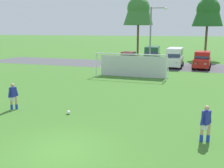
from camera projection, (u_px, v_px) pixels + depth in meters
ground_plane at (140, 82)px, 24.56m from camera, size 400.00×400.00×0.00m
parking_lot_strip at (159, 66)px, 35.96m from camera, size 52.00×8.40×0.01m
soccer_ball at (68, 112)px, 15.20m from camera, size 0.22×0.22×0.22m
soccer_goal at (132, 65)px, 26.95m from camera, size 7.44×2.01×2.57m
player_striker_near at (206, 124)px, 11.33m from camera, size 0.52×0.63×1.64m
player_midfield_center at (13, 96)px, 15.97m from camera, size 0.37×0.73×1.64m
parked_car_slot_far_left at (128, 58)px, 37.84m from camera, size 2.25×4.31×1.72m
parked_car_slot_left at (152, 55)px, 37.17m from camera, size 2.45×4.93×2.52m
parked_car_slot_center_left at (175, 57)px, 34.12m from camera, size 2.24×4.82×2.52m
parked_car_slot_center at (202, 60)px, 33.10m from camera, size 2.37×4.72×2.16m
tree_left_edge at (139, 3)px, 44.02m from camera, size 5.08×5.08×13.55m
tree_mid_left at (209, 4)px, 41.93m from camera, size 4.86×4.86×12.96m
street_lamp at (152, 39)px, 30.26m from camera, size 2.00×0.32×7.34m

